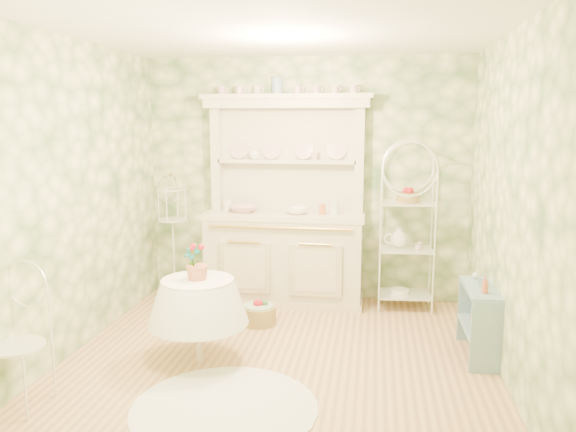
# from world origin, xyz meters

# --- Properties ---
(floor) EXTENTS (3.60, 3.60, 0.00)m
(floor) POSITION_xyz_m (0.00, 0.00, 0.00)
(floor) COLOR tan
(floor) RESTS_ON ground
(ceiling) EXTENTS (3.60, 3.60, 0.00)m
(ceiling) POSITION_xyz_m (0.00, 0.00, 2.70)
(ceiling) COLOR white
(ceiling) RESTS_ON floor
(wall_left) EXTENTS (3.60, 3.60, 0.00)m
(wall_left) POSITION_xyz_m (-1.80, 0.00, 1.35)
(wall_left) COLOR #F7F2C3
(wall_left) RESTS_ON floor
(wall_right) EXTENTS (3.60, 3.60, 0.00)m
(wall_right) POSITION_xyz_m (1.80, 0.00, 1.35)
(wall_right) COLOR #F7F2C3
(wall_right) RESTS_ON floor
(wall_back) EXTENTS (3.60, 3.60, 0.00)m
(wall_back) POSITION_xyz_m (0.00, 1.80, 1.35)
(wall_back) COLOR #F7F2C3
(wall_back) RESTS_ON floor
(wall_front) EXTENTS (3.60, 3.60, 0.00)m
(wall_front) POSITION_xyz_m (0.00, -1.80, 1.35)
(wall_front) COLOR #F7F2C3
(wall_front) RESTS_ON floor
(kitchen_dresser) EXTENTS (1.87, 0.61, 2.29)m
(kitchen_dresser) POSITION_xyz_m (-0.20, 1.52, 1.15)
(kitchen_dresser) COLOR silver
(kitchen_dresser) RESTS_ON floor
(bakers_rack) EXTENTS (0.60, 0.45, 1.83)m
(bakers_rack) POSITION_xyz_m (1.12, 1.52, 0.92)
(bakers_rack) COLOR white
(bakers_rack) RESTS_ON floor
(side_shelf) EXTENTS (0.32, 0.69, 0.57)m
(side_shelf) POSITION_xyz_m (1.68, 0.32, 0.28)
(side_shelf) COLOR #7E9FB6
(side_shelf) RESTS_ON floor
(round_table) EXTENTS (0.89, 0.89, 0.75)m
(round_table) POSITION_xyz_m (-0.65, -0.16, 0.38)
(round_table) COLOR white
(round_table) RESTS_ON floor
(cafe_chair) EXTENTS (0.44, 0.44, 0.90)m
(cafe_chair) POSITION_xyz_m (-1.68, -1.09, 0.45)
(cafe_chair) COLOR white
(cafe_chair) RESTS_ON floor
(birdcage_stand) EXTENTS (0.33, 0.33, 1.38)m
(birdcage_stand) POSITION_xyz_m (-1.46, 1.46, 0.69)
(birdcage_stand) COLOR white
(birdcage_stand) RESTS_ON floor
(floor_basket) EXTENTS (0.39, 0.39, 0.22)m
(floor_basket) POSITION_xyz_m (-0.34, 0.78, 0.11)
(floor_basket) COLOR #A78A50
(floor_basket) RESTS_ON floor
(lace_rug) EXTENTS (1.65, 1.65, 0.01)m
(lace_rug) POSITION_xyz_m (-0.24, -0.89, 0.01)
(lace_rug) COLOR white
(lace_rug) RESTS_ON floor
(bowl_floral) EXTENTS (0.32, 0.32, 0.08)m
(bowl_floral) POSITION_xyz_m (-0.65, 1.51, 1.02)
(bowl_floral) COLOR white
(bowl_floral) RESTS_ON kitchen_dresser
(bowl_white) EXTENTS (0.27, 0.27, 0.08)m
(bowl_white) POSITION_xyz_m (-0.05, 1.46, 1.02)
(bowl_white) COLOR white
(bowl_white) RESTS_ON kitchen_dresser
(cup_left) EXTENTS (0.15, 0.15, 0.09)m
(cup_left) POSITION_xyz_m (-0.57, 1.68, 1.61)
(cup_left) COLOR white
(cup_left) RESTS_ON kitchen_dresser
(cup_right) EXTENTS (0.11, 0.11, 0.09)m
(cup_right) POSITION_xyz_m (0.11, 1.68, 1.61)
(cup_right) COLOR white
(cup_right) RESTS_ON kitchen_dresser
(potted_geranium) EXTENTS (0.18, 0.15, 0.29)m
(potted_geranium) POSITION_xyz_m (-0.69, -0.17, 0.85)
(potted_geranium) COLOR #3F7238
(potted_geranium) RESTS_ON round_table
(bottle_amber) EXTENTS (0.07, 0.07, 0.15)m
(bottle_amber) POSITION_xyz_m (1.68, 0.14, 0.68)
(bottle_amber) COLOR #C96238
(bottle_amber) RESTS_ON side_shelf
(bottle_blue) EXTENTS (0.05, 0.05, 0.10)m
(bottle_blue) POSITION_xyz_m (1.68, 0.32, 0.65)
(bottle_blue) COLOR #7F98BD
(bottle_blue) RESTS_ON side_shelf
(bottle_glass) EXTENTS (0.07, 0.07, 0.08)m
(bottle_glass) POSITION_xyz_m (1.68, 0.58, 0.65)
(bottle_glass) COLOR silver
(bottle_glass) RESTS_ON side_shelf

